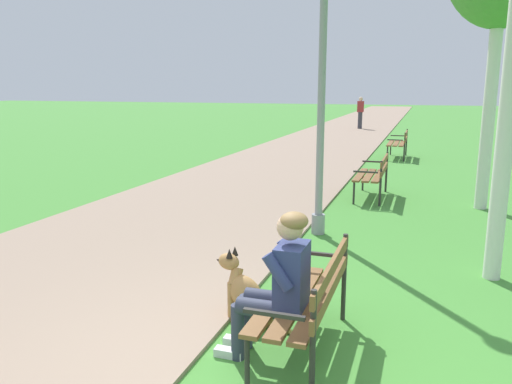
{
  "coord_description": "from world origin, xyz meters",
  "views": [
    {
      "loc": [
        1.28,
        -3.17,
        2.19
      ],
      "look_at": [
        -0.69,
        2.67,
        0.9
      ],
      "focal_mm": 35.59,
      "sensor_mm": 36.0,
      "label": 1
    }
  ],
  "objects_px": {
    "lamp_post_near": "(322,79)",
    "dog_shepherd": "(250,297)",
    "park_bench_far": "(400,142)",
    "park_bench_near": "(309,294)",
    "park_bench_mid": "(374,173)",
    "person_seated_on_near_bench": "(279,281)",
    "pedestrian_distant": "(360,113)"
  },
  "relations": [
    {
      "from": "park_bench_far",
      "to": "dog_shepherd",
      "type": "bearing_deg",
      "value": -93.32
    },
    {
      "from": "park_bench_near",
      "to": "park_bench_mid",
      "type": "bearing_deg",
      "value": 90.91
    },
    {
      "from": "park_bench_near",
      "to": "lamp_post_near",
      "type": "distance_m",
      "value": 3.95
    },
    {
      "from": "person_seated_on_near_bench",
      "to": "pedestrian_distant",
      "type": "bearing_deg",
      "value": 95.63
    },
    {
      "from": "dog_shepherd",
      "to": "pedestrian_distant",
      "type": "height_order",
      "value": "pedestrian_distant"
    },
    {
      "from": "park_bench_mid",
      "to": "person_seated_on_near_bench",
      "type": "height_order",
      "value": "person_seated_on_near_bench"
    },
    {
      "from": "dog_shepherd",
      "to": "person_seated_on_near_bench",
      "type": "bearing_deg",
      "value": -51.35
    },
    {
      "from": "park_bench_mid",
      "to": "pedestrian_distant",
      "type": "xyz_separation_m",
      "value": [
        -2.37,
        16.5,
        0.33
      ]
    },
    {
      "from": "person_seated_on_near_bench",
      "to": "dog_shepherd",
      "type": "bearing_deg",
      "value": 128.65
    },
    {
      "from": "park_bench_near",
      "to": "park_bench_far",
      "type": "distance_m",
      "value": 12.35
    },
    {
      "from": "park_bench_mid",
      "to": "pedestrian_distant",
      "type": "relative_size",
      "value": 0.91
    },
    {
      "from": "park_bench_near",
      "to": "pedestrian_distant",
      "type": "xyz_separation_m",
      "value": [
        -2.47,
        22.79,
        0.33
      ]
    },
    {
      "from": "park_bench_far",
      "to": "pedestrian_distant",
      "type": "relative_size",
      "value": 0.91
    },
    {
      "from": "person_seated_on_near_bench",
      "to": "lamp_post_near",
      "type": "height_order",
      "value": "lamp_post_near"
    },
    {
      "from": "park_bench_near",
      "to": "person_seated_on_near_bench",
      "type": "relative_size",
      "value": 1.2
    },
    {
      "from": "park_bench_near",
      "to": "park_bench_mid",
      "type": "height_order",
      "value": "same"
    },
    {
      "from": "person_seated_on_near_bench",
      "to": "park_bench_far",
      "type": "bearing_deg",
      "value": 88.81
    },
    {
      "from": "person_seated_on_near_bench",
      "to": "dog_shepherd",
      "type": "relative_size",
      "value": 1.52
    },
    {
      "from": "park_bench_near",
      "to": "park_bench_far",
      "type": "height_order",
      "value": "same"
    },
    {
      "from": "park_bench_near",
      "to": "person_seated_on_near_bench",
      "type": "xyz_separation_m",
      "value": [
        -0.21,
        -0.2,
        0.17
      ]
    },
    {
      "from": "park_bench_near",
      "to": "park_bench_far",
      "type": "xyz_separation_m",
      "value": [
        0.05,
        12.35,
        0.0
      ]
    },
    {
      "from": "park_bench_near",
      "to": "lamp_post_near",
      "type": "height_order",
      "value": "lamp_post_near"
    },
    {
      "from": "park_bench_near",
      "to": "park_bench_mid",
      "type": "distance_m",
      "value": 6.28
    },
    {
      "from": "person_seated_on_near_bench",
      "to": "lamp_post_near",
      "type": "distance_m",
      "value": 4.02
    },
    {
      "from": "park_bench_near",
      "to": "pedestrian_distant",
      "type": "distance_m",
      "value": 22.92
    },
    {
      "from": "dog_shepherd",
      "to": "park_bench_near",
      "type": "bearing_deg",
      "value": -28.36
    },
    {
      "from": "park_bench_far",
      "to": "dog_shepherd",
      "type": "height_order",
      "value": "park_bench_far"
    },
    {
      "from": "person_seated_on_near_bench",
      "to": "pedestrian_distant",
      "type": "relative_size",
      "value": 0.76
    },
    {
      "from": "park_bench_mid",
      "to": "person_seated_on_near_bench",
      "type": "bearing_deg",
      "value": -90.95
    },
    {
      "from": "dog_shepherd",
      "to": "lamp_post_near",
      "type": "height_order",
      "value": "lamp_post_near"
    },
    {
      "from": "lamp_post_near",
      "to": "dog_shepherd",
      "type": "bearing_deg",
      "value": -90.13
    },
    {
      "from": "park_bench_far",
      "to": "person_seated_on_near_bench",
      "type": "height_order",
      "value": "person_seated_on_near_bench"
    }
  ]
}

